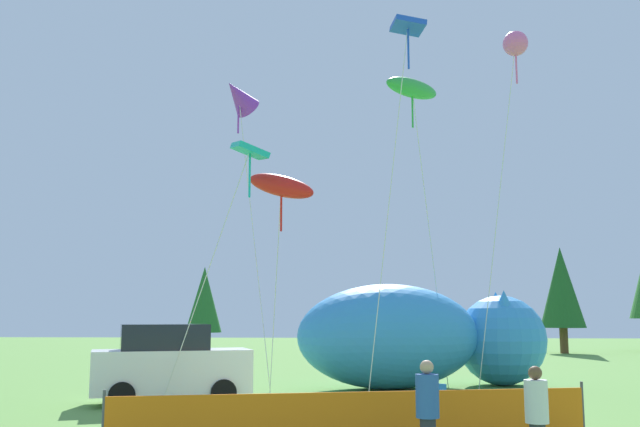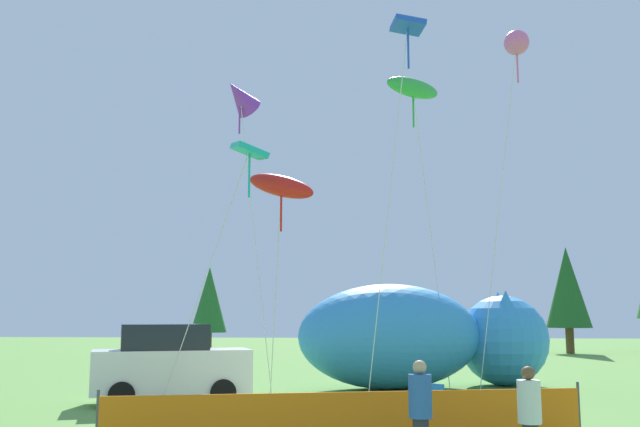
# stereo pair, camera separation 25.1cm
# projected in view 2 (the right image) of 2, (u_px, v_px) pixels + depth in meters

# --- Properties ---
(ground_plane) EXTENTS (120.00, 120.00, 0.00)m
(ground_plane) POSITION_uv_depth(u_px,v_px,m) (320.00, 423.00, 15.55)
(ground_plane) COLOR #609342
(parked_car) EXTENTS (4.43, 2.94, 2.09)m
(parked_car) POSITION_uv_depth(u_px,v_px,m) (170.00, 364.00, 19.10)
(parked_car) COLOR white
(parked_car) RESTS_ON ground
(folding_chair) EXTENTS (0.66, 0.66, 0.84)m
(folding_chair) POSITION_uv_depth(u_px,v_px,m) (433.00, 400.00, 15.54)
(folding_chair) COLOR #1959A5
(folding_chair) RESTS_ON ground
(inflatable_cat) EXTENTS (8.75, 5.61, 3.33)m
(inflatable_cat) POSITION_uv_depth(u_px,v_px,m) (421.00, 340.00, 23.10)
(inflatable_cat) COLOR #338CD8
(inflatable_cat) RESTS_ON ground
(safety_fence) EXTENTS (7.99, 2.00, 1.16)m
(safety_fence) POSITION_uv_depth(u_px,v_px,m) (351.00, 424.00, 11.84)
(safety_fence) COLOR orange
(safety_fence) RESTS_ON ground
(spectator_in_yellow_shirt) EXTENTS (0.36, 0.36, 1.64)m
(spectator_in_yellow_shirt) POSITION_uv_depth(u_px,v_px,m) (420.00, 410.00, 10.81)
(spectator_in_yellow_shirt) COLOR #2D2D38
(spectator_in_yellow_shirt) RESTS_ON ground
(spectator_in_red_shirt) EXTENTS (0.34, 0.34, 1.58)m
(spectator_in_red_shirt) POSITION_uv_depth(u_px,v_px,m) (530.00, 416.00, 10.47)
(spectator_in_red_shirt) COLOR #2D2D38
(spectator_in_red_shirt) RESTS_ON ground
(kite_green_fish) EXTENTS (2.20, 2.74, 9.97)m
(kite_green_fish) POSITION_uv_depth(u_px,v_px,m) (413.00, 89.00, 22.89)
(kite_green_fish) COLOR silver
(kite_green_fish) RESTS_ON ground
(kite_blue_box) EXTENTS (1.81, 1.06, 10.81)m
(kite_blue_box) POSITION_uv_depth(u_px,v_px,m) (407.00, 34.00, 20.61)
(kite_blue_box) COLOR silver
(kite_blue_box) RESTS_ON ground
(kite_red_lizard) EXTENTS (2.08, 1.75, 6.53)m
(kite_red_lizard) POSITION_uv_depth(u_px,v_px,m) (281.00, 187.00, 20.28)
(kite_red_lizard) COLOR silver
(kite_red_lizard) RESTS_ON ground
(kite_pink_octopus) EXTENTS (1.72, 1.47, 11.17)m
(kite_pink_octopus) POSITION_uv_depth(u_px,v_px,m) (516.00, 45.00, 22.25)
(kite_pink_octopus) COLOR silver
(kite_pink_octopus) RESTS_ON ground
(kite_teal_diamond) EXTENTS (2.68, 1.38, 7.07)m
(kite_teal_diamond) POSITION_uv_depth(u_px,v_px,m) (248.00, 155.00, 19.48)
(kite_teal_diamond) COLOR silver
(kite_teal_diamond) RESTS_ON ground
(kite_purple_delta) EXTENTS (2.09, 1.76, 10.38)m
(kite_purple_delta) POSITION_uv_depth(u_px,v_px,m) (240.00, 97.00, 24.11)
(kite_purple_delta) COLOR silver
(kite_purple_delta) RESTS_ON ground
(horizon_tree_east) EXTENTS (2.25, 2.25, 5.38)m
(horizon_tree_east) POSITION_uv_depth(u_px,v_px,m) (209.00, 300.00, 44.85)
(horizon_tree_east) COLOR brown
(horizon_tree_east) RESTS_ON ground
(horizon_tree_west) EXTENTS (2.77, 2.77, 6.61)m
(horizon_tree_west) POSITION_uv_depth(u_px,v_px,m) (567.00, 288.00, 44.50)
(horizon_tree_west) COLOR brown
(horizon_tree_west) RESTS_ON ground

